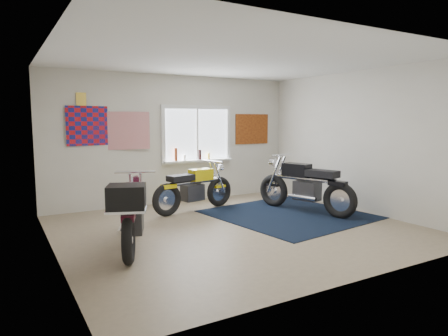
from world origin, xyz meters
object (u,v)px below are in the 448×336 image
maroon_tourer (132,213)px  yellow_triumph (194,189)px  navy_rug (288,214)px  black_chrome_bike (305,187)px

maroon_tourer → yellow_triumph: bearing=-23.3°
navy_rug → yellow_triumph: bearing=139.8°
yellow_triumph → black_chrome_bike: 2.14m
yellow_triumph → maroon_tourer: bearing=-147.6°
navy_rug → black_chrome_bike: black_chrome_bike is taller
maroon_tourer → navy_rug: bearing=-57.6°
black_chrome_bike → yellow_triumph: bearing=40.9°
navy_rug → yellow_triumph: size_ratio=1.38×
navy_rug → black_chrome_bike: 0.63m
maroon_tourer → black_chrome_bike: bearing=-58.6°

